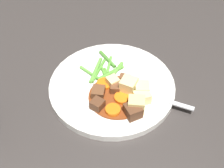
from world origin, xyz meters
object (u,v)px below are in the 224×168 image
at_px(potato_chunk_0, 113,82).
at_px(meat_chunk_0, 97,104).
at_px(potato_chunk_4, 136,105).
at_px(meat_chunk_4, 125,79).
at_px(carrot_slice_0, 136,97).
at_px(meat_chunk_3, 133,111).
at_px(potato_chunk_2, 129,86).
at_px(carrot_slice_1, 122,98).
at_px(meat_chunk_1, 115,89).
at_px(potato_chunk_1, 142,89).
at_px(potato_chunk_3, 142,97).
at_px(carrot_slice_2, 113,110).
at_px(carrot_slice_4, 104,84).
at_px(fork, 151,96).
at_px(dinner_plate, 112,86).
at_px(meat_chunk_2, 98,92).
at_px(carrot_slice_3, 120,85).

height_order(potato_chunk_0, meat_chunk_0, potato_chunk_0).
xyz_separation_m(potato_chunk_4, meat_chunk_4, (-0.08, 0.00, -0.01)).
height_order(carrot_slice_0, meat_chunk_3, meat_chunk_3).
bearing_deg(potato_chunk_2, carrot_slice_1, -47.30).
xyz_separation_m(potato_chunk_4, meat_chunk_1, (-0.06, -0.03, -0.01)).
height_order(potato_chunk_1, potato_chunk_3, potato_chunk_1).
distance_m(carrot_slice_2, carrot_slice_4, 0.08).
bearing_deg(carrot_slice_0, meat_chunk_1, -128.77).
height_order(carrot_slice_1, fork, carrot_slice_1).
bearing_deg(dinner_plate, carrot_slice_2, -14.55).
xyz_separation_m(potato_chunk_2, potato_chunk_4, (0.05, 0.00, -0.00)).
bearing_deg(carrot_slice_2, potato_chunk_3, 99.21).
bearing_deg(dinner_plate, potato_chunk_3, 35.30).
distance_m(potato_chunk_2, meat_chunk_3, 0.06).
height_order(carrot_slice_1, carrot_slice_2, same).
relative_size(carrot_slice_0, carrot_slice_4, 0.92).
distance_m(carrot_slice_0, carrot_slice_2, 0.06).
xyz_separation_m(potato_chunk_2, meat_chunk_4, (-0.03, 0.00, -0.01)).
bearing_deg(meat_chunk_2, dinner_plate, 123.36).
distance_m(potato_chunk_3, meat_chunk_1, 0.06).
distance_m(carrot_slice_3, potato_chunk_1, 0.05).
bearing_deg(potato_chunk_0, fork, 52.31).
distance_m(carrot_slice_1, meat_chunk_2, 0.05).
distance_m(carrot_slice_1, potato_chunk_0, 0.05).
xyz_separation_m(potato_chunk_0, meat_chunk_4, (-0.01, 0.03, -0.00)).
height_order(carrot_slice_0, potato_chunk_2, potato_chunk_2).
xyz_separation_m(potato_chunk_3, fork, (-0.01, 0.02, -0.01)).
bearing_deg(fork, potato_chunk_3, -75.04).
distance_m(carrot_slice_2, carrot_slice_3, 0.07).
distance_m(carrot_slice_2, meat_chunk_4, 0.09).
relative_size(carrot_slice_3, meat_chunk_4, 1.16).
bearing_deg(meat_chunk_1, dinner_plate, 178.44).
distance_m(meat_chunk_0, meat_chunk_2, 0.03).
distance_m(carrot_slice_1, potato_chunk_3, 0.04).
height_order(dinner_plate, potato_chunk_0, potato_chunk_0).
distance_m(carrot_slice_2, potato_chunk_2, 0.07).
xyz_separation_m(potato_chunk_2, fork, (0.03, 0.04, -0.02)).
xyz_separation_m(meat_chunk_1, meat_chunk_2, (0.00, -0.04, -0.00)).
height_order(potato_chunk_4, meat_chunk_1, potato_chunk_4).
relative_size(carrot_slice_2, meat_chunk_2, 1.05).
relative_size(potato_chunk_4, meat_chunk_1, 1.66).
height_order(potato_chunk_4, meat_chunk_4, potato_chunk_4).
relative_size(carrot_slice_2, carrot_slice_4, 0.93).
bearing_deg(carrot_slice_2, meat_chunk_1, 159.72).
bearing_deg(meat_chunk_2, meat_chunk_4, 109.55).
bearing_deg(meat_chunk_2, meat_chunk_0, -17.39).
bearing_deg(dinner_plate, potato_chunk_1, 50.59).
bearing_deg(carrot_slice_3, carrot_slice_0, 28.54).
relative_size(carrot_slice_0, potato_chunk_4, 0.92).
height_order(carrot_slice_0, potato_chunk_1, potato_chunk_1).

